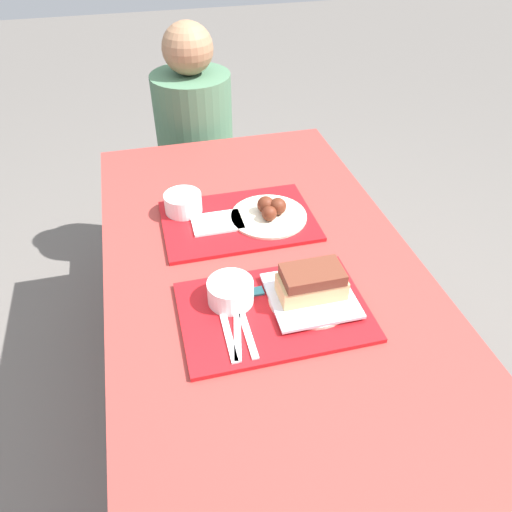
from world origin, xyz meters
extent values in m
plane|color=#605B56|center=(0.00, 0.00, 0.00)|extent=(12.00, 12.00, 0.00)
cube|color=maroon|center=(0.00, 0.00, 0.71)|extent=(0.84, 1.55, 0.04)
cylinder|color=maroon|center=(-0.36, 0.70, 0.35)|extent=(0.07, 0.07, 0.69)
cylinder|color=maroon|center=(0.36, 0.70, 0.35)|extent=(0.07, 0.07, 0.69)
cube|color=maroon|center=(0.00, 1.00, 0.40)|extent=(0.80, 0.28, 0.04)
cylinder|color=maroon|center=(-0.34, 1.00, 0.19)|extent=(0.06, 0.06, 0.38)
cylinder|color=maroon|center=(0.34, 1.00, 0.19)|extent=(0.06, 0.06, 0.38)
cube|color=#B21419|center=(-0.02, -0.17, 0.74)|extent=(0.45, 0.30, 0.01)
cube|color=#B21419|center=(-0.02, 0.22, 0.74)|extent=(0.45, 0.30, 0.01)
cylinder|color=white|center=(-0.11, -0.11, 0.77)|extent=(0.11, 0.11, 0.06)
cylinder|color=beige|center=(-0.11, -0.11, 0.80)|extent=(0.10, 0.10, 0.01)
cylinder|color=beige|center=(0.08, -0.15, 0.75)|extent=(0.21, 0.21, 0.01)
cube|color=silver|center=(0.08, -0.15, 0.76)|extent=(0.20, 0.20, 0.01)
cube|color=#DBB275|center=(0.08, -0.15, 0.78)|extent=(0.16, 0.08, 0.05)
cube|color=brown|center=(0.08, -0.15, 0.82)|extent=(0.14, 0.09, 0.03)
cube|color=white|center=(-0.12, -0.22, 0.75)|extent=(0.05, 0.17, 0.00)
cube|color=white|center=(-0.10, -0.22, 0.75)|extent=(0.02, 0.17, 0.00)
cube|color=white|center=(-0.14, -0.22, 0.75)|extent=(0.02, 0.17, 0.00)
cube|color=teal|center=(-0.05, -0.10, 0.75)|extent=(0.04, 0.03, 0.01)
cylinder|color=white|center=(-0.17, 0.30, 0.77)|extent=(0.11, 0.11, 0.06)
cylinder|color=beige|center=(-0.17, 0.30, 0.80)|extent=(0.10, 0.10, 0.01)
cylinder|color=beige|center=(0.07, 0.21, 0.75)|extent=(0.23, 0.23, 0.01)
sphere|color=#562314|center=(0.10, 0.21, 0.78)|extent=(0.05, 0.05, 0.05)
sphere|color=#562314|center=(0.06, 0.23, 0.78)|extent=(0.05, 0.05, 0.05)
sphere|color=#562314|center=(0.06, 0.18, 0.77)|extent=(0.05, 0.05, 0.05)
cube|color=white|center=(-0.09, 0.21, 0.75)|extent=(0.15, 0.10, 0.01)
cylinder|color=#477051|center=(-0.04, 1.00, 0.67)|extent=(0.32, 0.32, 0.49)
sphere|color=#936B4C|center=(-0.04, 1.00, 1.01)|extent=(0.20, 0.20, 0.20)
camera|label=1|loc=(-0.27, -0.97, 1.60)|focal=35.00mm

